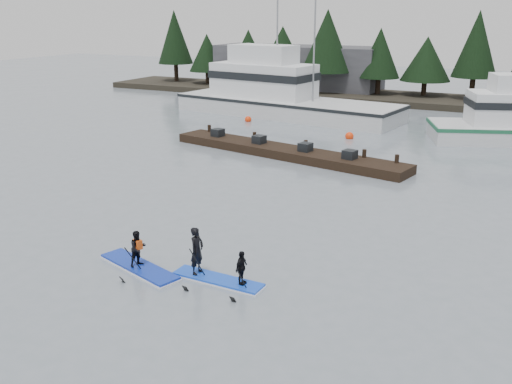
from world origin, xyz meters
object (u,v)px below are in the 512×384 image
at_px(fishing_boat_large, 280,105).
at_px(paddleboard_duo, 214,264).
at_px(floating_dock, 285,152).
at_px(paddleboard_solo, 139,258).

xyz_separation_m(fishing_boat_large, paddleboard_duo, (11.23, -29.96, -0.24)).
distance_m(floating_dock, paddleboard_solo, 17.19).
xyz_separation_m(fishing_boat_large, floating_dock, (6.37, -13.31, -0.57)).
bearing_deg(paddleboard_duo, fishing_boat_large, 111.87).
xyz_separation_m(paddleboard_solo, paddleboard_duo, (2.79, 0.41, 0.18)).
distance_m(fishing_boat_large, paddleboard_duo, 32.00).
bearing_deg(paddleboard_duo, paddleboard_solo, -170.40).
xyz_separation_m(floating_dock, paddleboard_solo, (2.07, -17.06, 0.15)).
distance_m(floating_dock, paddleboard_duo, 17.35).
height_order(fishing_boat_large, paddleboard_solo, fishing_boat_large).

